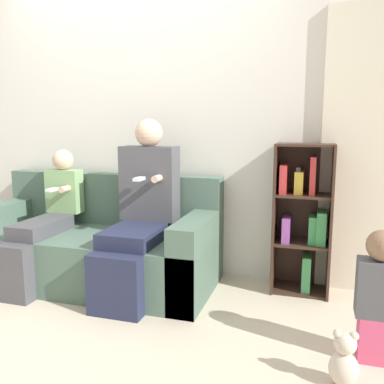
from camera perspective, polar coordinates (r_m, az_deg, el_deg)
The scene contains 9 objects.
ground_plane at distance 3.00m, azimuth -15.16°, elevation -15.76°, with size 14.00×14.00×0.00m, color beige.
back_wall at distance 3.60m, azimuth -7.62°, elevation 9.51°, with size 10.00×0.06×2.55m.
curtain_panel at distance 3.26m, azimuth 24.57°, elevation 4.98°, with size 0.79×0.04×2.12m.
couch at distance 3.41m, azimuth -13.31°, elevation -7.48°, with size 1.93×0.86×0.85m.
adult_seated at distance 3.05m, azimuth -7.24°, elevation -1.87°, with size 0.44×0.79×1.31m.
child_seated at distance 3.43m, azimuth -19.91°, elevation -3.50°, with size 0.30×0.80×1.06m.
toddler_standing at distance 2.42m, azimuth 24.77°, elevation -12.94°, with size 0.23×0.17×0.73m.
bookshelf at distance 3.19m, azimuth 15.33°, elevation -3.87°, with size 0.42×0.31×1.13m.
teddy_bear at distance 2.25m, azimuth 20.57°, elevation -21.23°, with size 0.14×0.12×0.29m.
Camera 1 is at (1.49, -2.29, 1.25)m, focal length 38.00 mm.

